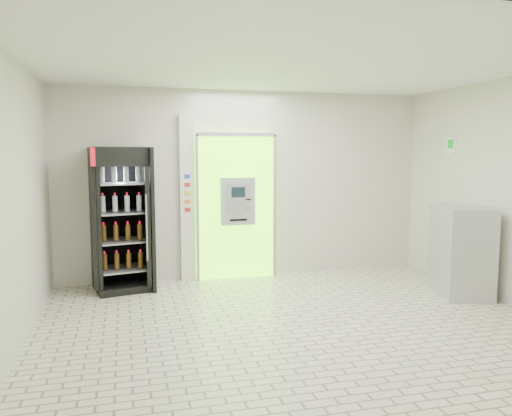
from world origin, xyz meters
name	(u,v)px	position (x,y,z in m)	size (l,w,h in m)	color
ground	(298,325)	(0.00, 0.00, 0.00)	(6.00, 6.00, 0.00)	beige
room_shell	(299,168)	(0.00, 0.00, 1.84)	(6.00, 6.00, 6.00)	beige
atm_assembly	(236,206)	(-0.20, 2.41, 1.17)	(1.30, 0.24, 2.33)	#79FF13
pillar	(187,199)	(-0.98, 2.45, 1.30)	(0.22, 0.11, 2.60)	silver
beverage_cooler	(122,222)	(-1.98, 2.15, 1.01)	(0.91, 0.87, 2.10)	black
steel_cabinet	(461,251)	(2.67, 0.64, 0.63)	(0.88, 1.08, 1.26)	#ACAFB4
exit_sign	(451,146)	(2.99, 1.40, 2.12)	(0.02, 0.22, 0.26)	white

